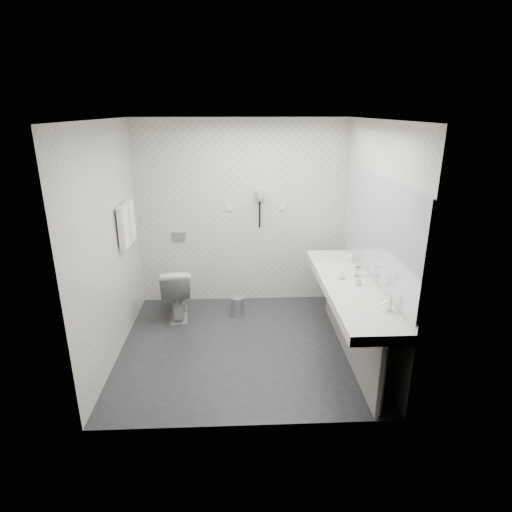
{
  "coord_description": "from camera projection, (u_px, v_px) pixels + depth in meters",
  "views": [
    {
      "loc": [
        -0.05,
        -4.26,
        2.6
      ],
      "look_at": [
        0.15,
        0.15,
        1.05
      ],
      "focal_mm": 29.56,
      "sensor_mm": 36.0,
      "label": 1
    }
  ],
  "objects": [
    {
      "name": "ceiling",
      "position": [
        241.0,
        119.0,
        4.05
      ],
      "size": [
        2.8,
        2.8,
        0.0
      ],
      "primitive_type": "plane",
      "rotation": [
        3.14,
        0.0,
        0.0
      ],
      "color": "silver",
      "rests_on": "wall_back"
    },
    {
      "name": "vanity_post_far",
      "position": [
        331.0,
        286.0,
        5.6
      ],
      "size": [
        0.06,
        0.06,
        0.75
      ],
      "primitive_type": "cylinder",
      "color": "silver",
      "rests_on": "floor"
    },
    {
      "name": "dryer_barrel",
      "position": [
        260.0,
        195.0,
        5.52
      ],
      "size": [
        0.08,
        0.14,
        0.08
      ],
      "primitive_type": "cylinder",
      "rotation": [
        1.57,
        0.0,
        0.0
      ],
      "color": "gray",
      "rests_on": "dryer_cradle"
    },
    {
      "name": "wall_front",
      "position": [
        245.0,
        294.0,
        3.24
      ],
      "size": [
        2.8,
        0.0,
        2.8
      ],
      "primitive_type": "plane",
      "rotation": [
        -1.57,
        0.0,
        0.0
      ],
      "color": "beige",
      "rests_on": "floor"
    },
    {
      "name": "dryer_cradle",
      "position": [
        260.0,
        196.0,
        5.59
      ],
      "size": [
        0.1,
        0.04,
        0.14
      ],
      "primitive_type": "cube",
      "color": "gray",
      "rests_on": "wall_back"
    },
    {
      "name": "pedal_bin",
      "position": [
        238.0,
        307.0,
        5.57
      ],
      "size": [
        0.19,
        0.19,
        0.24
      ],
      "primitive_type": "cylinder",
      "rotation": [
        0.0,
        0.0,
        0.11
      ],
      "color": "#B2B5BA",
      "rests_on": "floor"
    },
    {
      "name": "wall_left",
      "position": [
        109.0,
        245.0,
        4.41
      ],
      "size": [
        0.0,
        2.6,
        2.6
      ],
      "primitive_type": "plane",
      "rotation": [
        1.57,
        0.0,
        1.57
      ],
      "color": "beige",
      "rests_on": "floor"
    },
    {
      "name": "basin_near",
      "position": [
        367.0,
        313.0,
        3.85
      ],
      "size": [
        0.4,
        0.31,
        0.05
      ],
      "primitive_type": "ellipsoid",
      "color": "silver",
      "rests_on": "vanity_counter"
    },
    {
      "name": "towel_far",
      "position": [
        130.0,
        221.0,
        5.03
      ],
      "size": [
        0.07,
        0.24,
        0.48
      ],
      "primitive_type": "cube",
      "color": "white",
      "rests_on": "towel_rail"
    },
    {
      "name": "toilet",
      "position": [
        177.0,
        291.0,
        5.49
      ],
      "size": [
        0.45,
        0.71,
        0.69
      ],
      "primitive_type": "imported",
      "rotation": [
        0.0,
        0.0,
        3.23
      ],
      "color": "silver",
      "rests_on": "floor"
    },
    {
      "name": "vanity_post_near",
      "position": [
        382.0,
        381.0,
        3.64
      ],
      "size": [
        0.06,
        0.06,
        0.75
      ],
      "primitive_type": "cylinder",
      "color": "silver",
      "rests_on": "floor"
    },
    {
      "name": "towel_near",
      "position": [
        124.0,
        227.0,
        4.77
      ],
      "size": [
        0.07,
        0.24,
        0.48
      ],
      "primitive_type": "cube",
      "color": "white",
      "rests_on": "towel_rail"
    },
    {
      "name": "wall_back",
      "position": [
        241.0,
        214.0,
        5.69
      ],
      "size": [
        2.8,
        0.0,
        2.8
      ],
      "primitive_type": "plane",
      "rotation": [
        1.57,
        0.0,
        0.0
      ],
      "color": "beige",
      "rests_on": "floor"
    },
    {
      "name": "faucet_near",
      "position": [
        389.0,
        303.0,
        3.83
      ],
      "size": [
        0.04,
        0.04,
        0.15
      ],
      "primitive_type": "cylinder",
      "color": "silver",
      "rests_on": "vanity_counter"
    },
    {
      "name": "basin_far",
      "position": [
        336.0,
        263.0,
        5.08
      ],
      "size": [
        0.4,
        0.31,
        0.05
      ],
      "primitive_type": "ellipsoid",
      "color": "silver",
      "rests_on": "vanity_counter"
    },
    {
      "name": "towel_rail",
      "position": [
        124.0,
        205.0,
        4.83
      ],
      "size": [
        0.02,
        0.62,
        0.02
      ],
      "primitive_type": "cylinder",
      "rotation": [
        1.57,
        0.0,
        0.0
      ],
      "color": "silver",
      "rests_on": "wall_left"
    },
    {
      "name": "glass_left",
      "position": [
        358.0,
        271.0,
        4.64
      ],
      "size": [
        0.06,
        0.06,
        0.1
      ],
      "primitive_type": "cylinder",
      "rotation": [
        0.0,
        0.0,
        0.01
      ],
      "color": "silver",
      "rests_on": "vanity_counter"
    },
    {
      "name": "vanity_counter",
      "position": [
        349.0,
        288.0,
        4.48
      ],
      "size": [
        0.55,
        2.2,
        0.1
      ],
      "primitive_type": "cube",
      "color": "silver",
      "rests_on": "floor"
    },
    {
      "name": "mirror",
      "position": [
        379.0,
        228.0,
        4.27
      ],
      "size": [
        0.02,
        2.2,
        1.05
      ],
      "primitive_type": "cube",
      "color": "#B2BCC6",
      "rests_on": "wall_right"
    },
    {
      "name": "flush_plate",
      "position": [
        179.0,
        237.0,
        5.74
      ],
      "size": [
        0.18,
        0.02,
        0.12
      ],
      "primitive_type": "cube",
      "color": "#B2B5BA",
      "rests_on": "wall_back"
    },
    {
      "name": "soap_bottle_a",
      "position": [
        358.0,
        280.0,
        4.4
      ],
      "size": [
        0.05,
        0.05,
        0.11
      ],
      "primitive_type": "imported",
      "rotation": [
        0.0,
        0.0,
        0.01
      ],
      "color": "white",
      "rests_on": "vanity_counter"
    },
    {
      "name": "soap_bottle_b",
      "position": [
        342.0,
        275.0,
        4.55
      ],
      "size": [
        0.09,
        0.09,
        0.09
      ],
      "primitive_type": "imported",
      "rotation": [
        0.0,
        0.0,
        -0.33
      ],
      "color": "white",
      "rests_on": "vanity_counter"
    },
    {
      "name": "floor",
      "position": [
        244.0,
        346.0,
        4.88
      ],
      "size": [
        2.8,
        2.8,
        0.0
      ],
      "primitive_type": "plane",
      "color": "#232328",
      "rests_on": "ground"
    },
    {
      "name": "dryer_cord",
      "position": [
        260.0,
        215.0,
        5.66
      ],
      "size": [
        0.02,
        0.02,
        0.35
      ],
      "primitive_type": "cylinder",
      "color": "black",
      "rests_on": "dryer_cradle"
    },
    {
      "name": "vanity_panel",
      "position": [
        348.0,
        323.0,
        4.62
      ],
      "size": [
        0.03,
        2.15,
        0.75
      ],
      "primitive_type": "cube",
      "color": "gray",
      "rests_on": "floor"
    },
    {
      "name": "bin_lid",
      "position": [
        238.0,
        298.0,
        5.52
      ],
      "size": [
        0.17,
        0.17,
        0.02
      ],
      "primitive_type": "cylinder",
      "color": "#B2B5BA",
      "rests_on": "pedal_bin"
    },
    {
      "name": "switch_plate_b",
      "position": [
        282.0,
        207.0,
        5.67
      ],
      "size": [
        0.09,
        0.02,
        0.09
      ],
      "primitive_type": "cube",
      "color": "silver",
      "rests_on": "wall_back"
    },
    {
      "name": "wall_right",
      "position": [
        373.0,
        241.0,
        4.53
      ],
      "size": [
        0.0,
        2.6,
        2.6
      ],
      "primitive_type": "plane",
      "rotation": [
        1.57,
        0.0,
        -1.57
      ],
      "color": "beige",
      "rests_on": "floor"
    },
    {
      "name": "switch_plate_a",
      "position": [
        230.0,
        207.0,
        5.64
      ],
      "size": [
        0.09,
        0.02,
        0.09
      ],
      "primitive_type": "cube",
      "color": "silver",
      "rests_on": "wall_back"
    },
    {
      "name": "faucet_far",
      "position": [
        352.0,
        256.0,
        5.05
      ],
      "size": [
        0.04,
        0.04,
        0.15
      ],
      "primitive_type": "cylinder",
      "color": "silver",
      "rests_on": "vanity_counter"
    }
  ]
}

